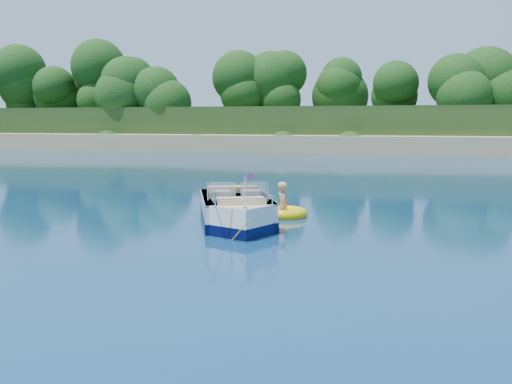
{
  "coord_description": "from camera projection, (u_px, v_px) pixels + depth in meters",
  "views": [
    {
      "loc": [
        4.55,
        -12.07,
        2.75
      ],
      "look_at": [
        0.67,
        2.55,
        0.85
      ],
      "focal_mm": 40.0,
      "sensor_mm": 36.0,
      "label": 1
    }
  ],
  "objects": [
    {
      "name": "ground",
      "position": [
        199.0,
        241.0,
        13.07
      ],
      "size": [
        160.0,
        160.0,
        0.0
      ],
      "primitive_type": "plane",
      "color": "#0A2546",
      "rests_on": "ground"
    },
    {
      "name": "shoreline",
      "position": [
        372.0,
        134.0,
        74.11
      ],
      "size": [
        170.0,
        59.0,
        6.0
      ],
      "color": "tan",
      "rests_on": "ground"
    },
    {
      "name": "treeline",
      "position": [
        358.0,
        89.0,
        51.7
      ],
      "size": [
        150.0,
        7.12,
        8.19
      ],
      "color": "black",
      "rests_on": "ground"
    },
    {
      "name": "motorboat",
      "position": [
        237.0,
        213.0,
        15.03
      ],
      "size": [
        2.98,
        4.76,
        1.68
      ],
      "rotation": [
        0.0,
        0.0,
        0.39
      ],
      "color": "white",
      "rests_on": "ground"
    },
    {
      "name": "tow_tube",
      "position": [
        286.0,
        213.0,
        16.44
      ],
      "size": [
        1.29,
        1.29,
        0.33
      ],
      "rotation": [
        0.0,
        0.0,
        0.02
      ],
      "color": "yellow",
      "rests_on": "ground"
    },
    {
      "name": "boy",
      "position": [
        283.0,
        216.0,
        16.48
      ],
      "size": [
        0.58,
        0.89,
        1.61
      ],
      "primitive_type": "imported",
      "rotation": [
        0.0,
        -0.17,
        1.85
      ],
      "color": "tan",
      "rests_on": "ground"
    }
  ]
}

